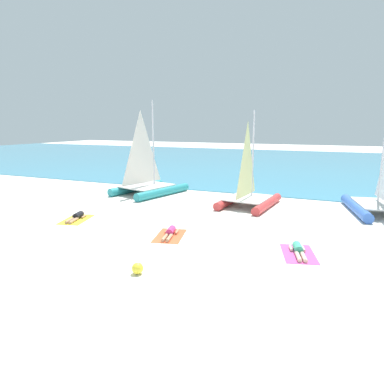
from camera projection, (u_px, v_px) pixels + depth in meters
ground_plane at (223, 196)px, 21.75m from camera, size 120.00×120.00×0.00m
ocean_water at (277, 162)px, 40.81m from camera, size 120.00×40.00×0.05m
sailboat_red at (249, 192)px, 19.01m from camera, size 3.00×4.30×5.29m
sailboat_blue at (382, 197)px, 17.32m from camera, size 3.72×4.97×5.85m
sailboat_teal at (148, 180)px, 22.34m from camera, size 4.04×5.23×6.04m
towel_left at (76, 219)px, 16.46m from camera, size 1.55×2.12×0.01m
sunbather_left at (77, 217)px, 16.50m from camera, size 0.78×1.55×0.30m
towel_middle at (170, 236)px, 14.05m from camera, size 1.51×2.10×0.01m
sunbather_middle at (170, 232)px, 14.09m from camera, size 0.75×1.56×0.30m
towel_right at (299, 254)px, 12.10m from camera, size 1.56×2.12×0.01m
sunbather_right at (298, 250)px, 12.14m from camera, size 0.79×1.55×0.30m
beach_ball at (138, 268)px, 10.45m from camera, size 0.36×0.36×0.36m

